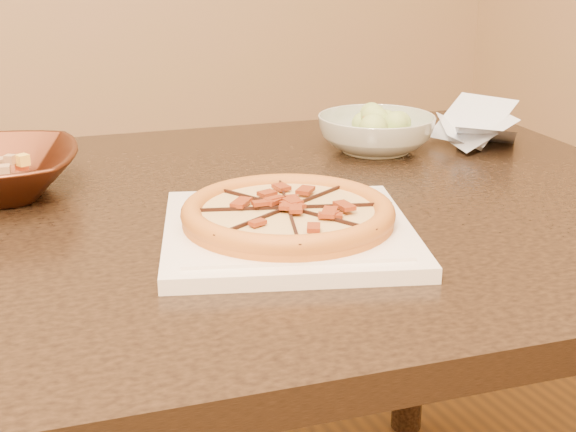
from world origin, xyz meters
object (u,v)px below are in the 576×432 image
at_px(plate, 288,231).
at_px(salad_bowl, 376,134).
at_px(pizza, 288,213).
at_px(dining_table, 176,278).

relative_size(plate, salad_bowl, 1.90).
relative_size(pizza, salad_bowl, 1.30).
bearing_deg(pizza, plate, -22.43).
relative_size(dining_table, salad_bowl, 7.85).
height_order(plate, pizza, pizza).
distance_m(dining_table, salad_bowl, 0.45).
height_order(dining_table, plate, plate).
height_order(dining_table, pizza, pizza).
bearing_deg(plate, pizza, 157.57).
bearing_deg(dining_table, salad_bowl, 21.95).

